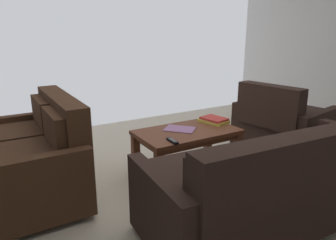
# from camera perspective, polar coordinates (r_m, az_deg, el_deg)

# --- Properties ---
(ground_plane) EXTENTS (5.96, 4.85, 0.01)m
(ground_plane) POSITION_cam_1_polar(r_m,az_deg,el_deg) (3.04, 4.26, -12.41)
(ground_plane) COLOR beige
(sofa_main) EXTENTS (2.11, 0.95, 0.83)m
(sofa_main) POSITION_cam_1_polar(r_m,az_deg,el_deg) (2.52, 19.84, -10.28)
(sofa_main) COLOR black
(sofa_main) RESTS_ON ground
(loveseat_near) EXTENTS (0.85, 1.36, 0.88)m
(loveseat_near) POSITION_cam_1_polar(r_m,az_deg,el_deg) (3.03, -23.31, -5.96)
(loveseat_near) COLOR black
(loveseat_near) RESTS_ON ground
(coffee_table) EXTENTS (1.00, 0.57, 0.48)m
(coffee_table) POSITION_cam_1_polar(r_m,az_deg,el_deg) (3.16, 3.46, -3.18)
(coffee_table) COLOR brown
(coffee_table) RESTS_ON ground
(armchair_side) EXTENTS (0.96, 1.07, 0.86)m
(armchair_side) POSITION_cam_1_polar(r_m,az_deg,el_deg) (3.99, 19.80, -0.63)
(armchair_side) COLOR black
(armchair_side) RESTS_ON ground
(book_stack) EXTENTS (0.27, 0.34, 0.05)m
(book_stack) POSITION_cam_1_polar(r_m,az_deg,el_deg) (3.42, 8.28, -0.02)
(book_stack) COLOR #E0CC4C
(book_stack) RESTS_ON coffee_table
(tv_remote) EXTENTS (0.05, 0.16, 0.02)m
(tv_remote) POSITION_cam_1_polar(r_m,az_deg,el_deg) (2.80, 0.81, -3.79)
(tv_remote) COLOR black
(tv_remote) RESTS_ON coffee_table
(loose_magazine) EXTENTS (0.36, 0.36, 0.01)m
(loose_magazine) POSITION_cam_1_polar(r_m,az_deg,el_deg) (3.15, 2.16, -1.63)
(loose_magazine) COLOR #996699
(loose_magazine) RESTS_ON coffee_table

